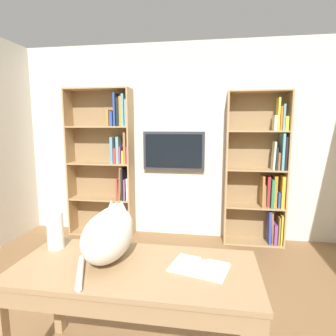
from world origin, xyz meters
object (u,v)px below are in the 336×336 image
Objects in this scene: bookshelf_left at (263,174)px; cat at (110,232)px; paper_towel_roll at (55,230)px; bookshelf_right at (109,162)px; desk at (134,285)px; wall_mounted_tv at (174,151)px; open_binder at (199,267)px.

cat is at bearing 59.14° from bookshelf_left.
bookshelf_left is 2.72m from paper_towel_roll.
bookshelf_right is 2.55m from desk.
bookshelf_right is 0.95m from wall_mounted_tv.
open_binder is 1.01m from paper_towel_roll.
open_binder is at bearing -171.54° from desk.
paper_towel_roll is (0.99, -0.13, 0.12)m from open_binder.
bookshelf_right reaches higher than bookshelf_left.
cat reaches higher than paper_towel_roll.
wall_mounted_tv is 3.37× the size of paper_towel_roll.
bookshelf_right is at bearing -0.07° from bookshelf_left.
wall_mounted_tv is 2.46m from desk.
wall_mounted_tv reaches higher than cat.
wall_mounted_tv is 0.59× the size of desk.
paper_towel_roll is (0.61, -0.19, 0.24)m from desk.
bookshelf_right reaches higher than wall_mounted_tv.
wall_mounted_tv is at bearing -92.48° from cat.
paper_towel_roll reaches higher than desk.
cat is at bearing 110.92° from bookshelf_right.
open_binder is at bearing 101.60° from wall_mounted_tv.
cat is (0.10, 2.26, -0.33)m from wall_mounted_tv.
bookshelf_right is 2.43× the size of wall_mounted_tv.
desk is 0.68m from paper_towel_roll.
desk is at bearing 162.92° from paper_towel_roll.
paper_towel_roll is at bearing 76.83° from wall_mounted_tv.
paper_towel_roll is at bearing 50.90° from bookshelf_left.
bookshelf_right is at bearing -78.84° from paper_towel_roll.
bookshelf_left is 2.57m from desk.
bookshelf_left is 1.38× the size of desk.
bookshelf_right is 8.18× the size of paper_towel_roll.
wall_mounted_tv is at bearing -3.98° from bookshelf_left.
open_binder reaches higher than desk.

